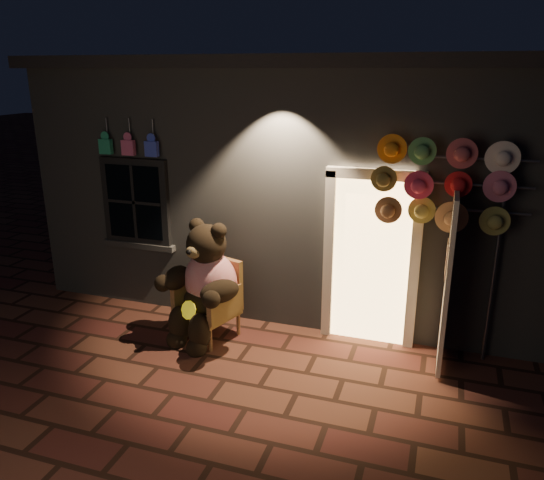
% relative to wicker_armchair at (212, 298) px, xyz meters
% --- Properties ---
extents(ground, '(60.00, 60.00, 0.00)m').
position_rel_wicker_armchair_xyz_m(ground, '(0.57, -0.95, -0.50)').
color(ground, brown).
rests_on(ground, ground).
extents(shop_building, '(7.30, 5.95, 3.51)m').
position_rel_wicker_armchair_xyz_m(shop_building, '(0.57, 3.04, 1.23)').
color(shop_building, slate).
rests_on(shop_building, ground).
extents(wicker_armchair, '(0.84, 0.80, 1.01)m').
position_rel_wicker_armchair_xyz_m(wicker_armchair, '(0.00, 0.00, 0.00)').
color(wicker_armchair, '#AB6742').
rests_on(wicker_armchair, ground).
extents(teddy_bear, '(1.11, 1.02, 1.60)m').
position_rel_wicker_armchair_xyz_m(teddy_bear, '(-0.03, -0.13, 0.24)').
color(teddy_bear, red).
rests_on(teddy_bear, ground).
extents(hat_rack, '(1.69, 0.22, 2.59)m').
position_rel_wicker_armchair_xyz_m(hat_rack, '(2.67, 0.32, 1.56)').
color(hat_rack, '#59595E').
rests_on(hat_rack, ground).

